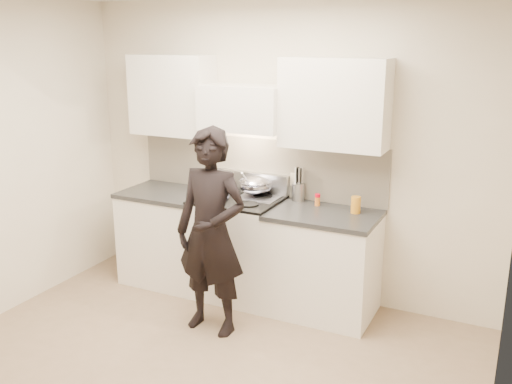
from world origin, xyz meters
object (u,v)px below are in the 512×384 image
(counter_right, at_px, (323,263))
(utensil_crock, at_px, (298,190))
(stove, at_px, (238,247))
(person, at_px, (211,232))
(wok, at_px, (256,185))

(counter_right, distance_m, utensil_crock, 0.70)
(stove, distance_m, counter_right, 0.83)
(stove, bearing_deg, person, -80.64)
(stove, height_order, wok, wok)
(counter_right, bearing_deg, person, -136.51)
(utensil_crock, bearing_deg, person, -112.12)
(counter_right, height_order, wok, wok)
(person, bearing_deg, utensil_crock, 69.56)
(wok, bearing_deg, counter_right, -11.31)
(stove, height_order, person, person)
(stove, bearing_deg, wok, 53.49)
(person, bearing_deg, counter_right, 45.17)
(utensil_crock, bearing_deg, counter_right, -35.68)
(person, bearing_deg, wok, 92.05)
(stove, distance_m, wok, 0.60)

